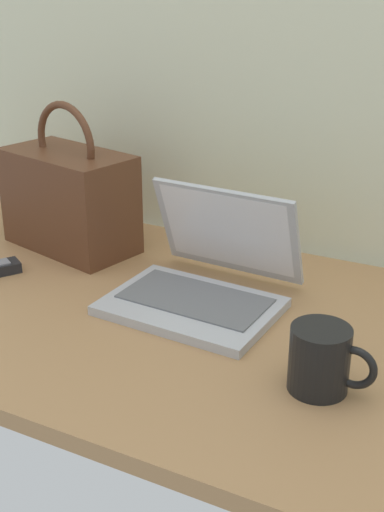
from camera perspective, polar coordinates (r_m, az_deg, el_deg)
name	(u,v)px	position (r m, az deg, el deg)	size (l,w,h in m)	color
desk	(198,325)	(1.24, 0.48, -5.85)	(1.60, 0.76, 0.03)	#A87A4C
laptop	(204,279)	(1.27, 1.04, -1.97)	(0.32, 0.31, 0.21)	#B2B5BA
coffee_mug	(321,359)	(1.03, 10.93, -8.56)	(0.13, 0.09, 0.10)	black
handbag	(69,198)	(1.53, -10.37, 4.88)	(0.33, 0.23, 0.33)	#59331E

